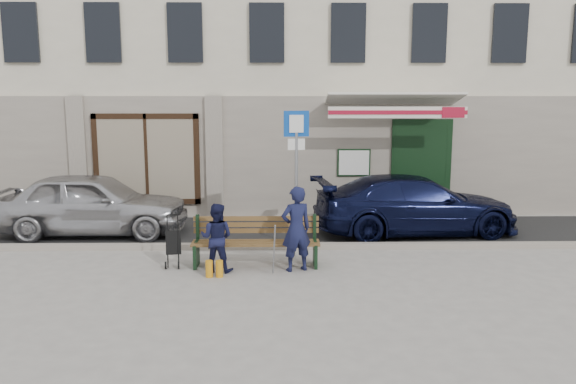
{
  "coord_description": "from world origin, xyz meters",
  "views": [
    {
      "loc": [
        0.31,
        -9.96,
        3.11
      ],
      "look_at": [
        0.49,
        1.6,
        1.2
      ],
      "focal_mm": 35.0,
      "sensor_mm": 36.0,
      "label": 1
    }
  ],
  "objects_px": {
    "car_silver": "(92,203)",
    "woman": "(217,238)",
    "stroller": "(173,244)",
    "parking_sign": "(296,156)",
    "car_navy": "(415,205)",
    "bench": "(253,242)",
    "man": "(296,229)"
  },
  "relations": [
    {
      "from": "bench",
      "to": "stroller",
      "type": "bearing_deg",
      "value": 179.62
    },
    {
      "from": "woman",
      "to": "stroller",
      "type": "height_order",
      "value": "woman"
    },
    {
      "from": "parking_sign",
      "to": "man",
      "type": "relative_size",
      "value": 1.84
    },
    {
      "from": "man",
      "to": "stroller",
      "type": "xyz_separation_m",
      "value": [
        -2.3,
        0.31,
        -0.35
      ]
    },
    {
      "from": "man",
      "to": "bench",
      "type": "bearing_deg",
      "value": -41.83
    },
    {
      "from": "parking_sign",
      "to": "woman",
      "type": "bearing_deg",
      "value": -141.94
    },
    {
      "from": "parking_sign",
      "to": "bench",
      "type": "height_order",
      "value": "parking_sign"
    },
    {
      "from": "car_navy",
      "to": "bench",
      "type": "distance_m",
      "value": 4.46
    },
    {
      "from": "bench",
      "to": "stroller",
      "type": "height_order",
      "value": "bench"
    },
    {
      "from": "car_navy",
      "to": "man",
      "type": "bearing_deg",
      "value": 128.3
    },
    {
      "from": "car_navy",
      "to": "bench",
      "type": "height_order",
      "value": "car_navy"
    },
    {
      "from": "stroller",
      "to": "parking_sign",
      "type": "bearing_deg",
      "value": 22.1
    },
    {
      "from": "bench",
      "to": "man",
      "type": "xyz_separation_m",
      "value": [
        0.8,
        -0.3,
        0.33
      ]
    },
    {
      "from": "car_silver",
      "to": "bench",
      "type": "xyz_separation_m",
      "value": [
        3.83,
        -2.54,
        -0.28
      ]
    },
    {
      "from": "parking_sign",
      "to": "woman",
      "type": "relative_size",
      "value": 2.29
    },
    {
      "from": "bench",
      "to": "man",
      "type": "distance_m",
      "value": 0.91
    },
    {
      "from": "car_silver",
      "to": "car_navy",
      "type": "xyz_separation_m",
      "value": [
        7.49,
        -0.0,
        -0.05
      ]
    },
    {
      "from": "parking_sign",
      "to": "stroller",
      "type": "relative_size",
      "value": 2.95
    },
    {
      "from": "car_navy",
      "to": "woman",
      "type": "height_order",
      "value": "car_navy"
    },
    {
      "from": "car_silver",
      "to": "parking_sign",
      "type": "bearing_deg",
      "value": -103.61
    },
    {
      "from": "car_silver",
      "to": "bench",
      "type": "distance_m",
      "value": 4.6
    },
    {
      "from": "woman",
      "to": "parking_sign",
      "type": "bearing_deg",
      "value": -119.01
    },
    {
      "from": "car_silver",
      "to": "parking_sign",
      "type": "relative_size",
      "value": 1.5
    },
    {
      "from": "man",
      "to": "car_silver",
      "type": "bearing_deg",
      "value": -52.54
    },
    {
      "from": "woman",
      "to": "car_silver",
      "type": "bearing_deg",
      "value": -30.2
    },
    {
      "from": "car_silver",
      "to": "woman",
      "type": "bearing_deg",
      "value": -132.2
    },
    {
      "from": "bench",
      "to": "man",
      "type": "height_order",
      "value": "man"
    },
    {
      "from": "bench",
      "to": "stroller",
      "type": "xyz_separation_m",
      "value": [
        -1.5,
        0.01,
        -0.03
      ]
    },
    {
      "from": "car_navy",
      "to": "bench",
      "type": "bearing_deg",
      "value": 118.26
    },
    {
      "from": "car_silver",
      "to": "car_navy",
      "type": "distance_m",
      "value": 7.49
    },
    {
      "from": "car_silver",
      "to": "woman",
      "type": "relative_size",
      "value": 3.44
    },
    {
      "from": "parking_sign",
      "to": "man",
      "type": "height_order",
      "value": "parking_sign"
    }
  ]
}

